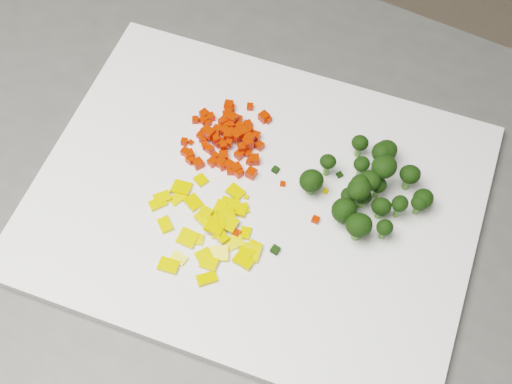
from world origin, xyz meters
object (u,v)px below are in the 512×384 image
at_px(carrot_pile, 230,134).
at_px(broccoli_pile, 367,186).
at_px(counter_block, 222,323).
at_px(cutting_board, 256,199).
at_px(pepper_pile, 206,223).

distance_m(carrot_pile, broccoli_pile, 0.17).
relative_size(counter_block, cutting_board, 2.13).
distance_m(counter_block, broccoli_pile, 0.52).
relative_size(cutting_board, pepper_pile, 3.88).
xyz_separation_m(pepper_pile, broccoli_pile, (0.14, 0.10, 0.02)).
xyz_separation_m(cutting_board, carrot_pile, (-0.06, 0.05, 0.02)).
height_order(cutting_board, pepper_pile, pepper_pile).
bearing_deg(cutting_board, counter_block, -174.58).
xyz_separation_m(carrot_pile, broccoli_pile, (0.17, -0.00, 0.01)).
xyz_separation_m(counter_block, broccoli_pile, (0.17, 0.05, 0.49)).
bearing_deg(cutting_board, broccoli_pile, 24.14).
height_order(pepper_pile, broccoli_pile, broccoli_pile).
distance_m(carrot_pile, pepper_pile, 0.11).
xyz_separation_m(cutting_board, pepper_pile, (-0.03, -0.06, 0.01)).
bearing_deg(carrot_pile, pepper_pile, -76.16).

